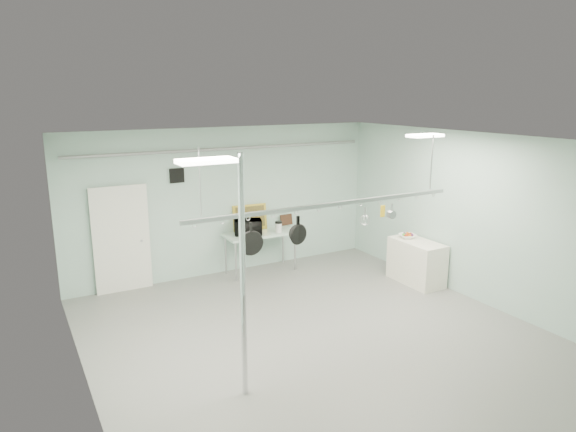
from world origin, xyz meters
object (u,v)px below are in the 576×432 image
microwave (248,227)px  skillet_left (251,238)px  skillet_right (297,228)px  side_cabinet (416,262)px  coffee_canister (279,228)px  chrome_pole (243,280)px  fruit_bowl (408,236)px  prep_table (260,236)px  pot_rack (330,203)px  skillet_mid (298,230)px

microwave → skillet_left: 3.69m
microwave → skillet_right: size_ratio=1.51×
side_cabinet → coffee_canister: bearing=137.7°
chrome_pole → fruit_bowl: bearing=25.3°
chrome_pole → prep_table: size_ratio=2.00×
microwave → fruit_bowl: bearing=166.0°
prep_table → skillet_left: bearing=-118.0°
chrome_pole → microwave: size_ratio=5.48×
pot_rack → fruit_bowl: (2.93, 1.39, -1.29)m
prep_table → skillet_left: (-1.76, -3.30, 1.01)m
skillet_right → microwave: bearing=85.4°
chrome_pole → skillet_mid: bearing=34.0°
chrome_pole → microwave: 4.68m
pot_rack → microwave: pot_rack is taller
microwave → skillet_mid: skillet_mid is taller
pot_rack → coffee_canister: bearing=76.4°
side_cabinet → pot_rack: 3.62m
fruit_bowl → skillet_right: skillet_right is taller
prep_table → coffee_canister: bearing=-29.3°
side_cabinet → coffee_canister: coffee_canister is taller
coffee_canister → fruit_bowl: (2.18, -1.71, -0.07)m
microwave → skillet_left: (-1.46, -3.30, 0.78)m
coffee_canister → skillet_right: skillet_right is taller
chrome_pole → skillet_mid: size_ratio=7.30×
fruit_bowl → skillet_right: bearing=-158.4°
side_cabinet → fruit_bowl: (-0.02, 0.29, 0.49)m
microwave → pot_rack: bearing=108.2°
fruit_bowl → skillet_left: bearing=-162.1°
side_cabinet → skillet_mid: skillet_mid is taller
coffee_canister → skillet_left: size_ratio=0.44×
pot_rack → microwave: size_ratio=8.22×
skillet_right → pot_rack: bearing=7.2°
side_cabinet → microwave: (-2.84, 2.20, 0.62)m
skillet_right → chrome_pole: bearing=-138.5°
microwave → skillet_mid: 3.46m
skillet_left → pot_rack: bearing=5.5°
side_cabinet → microwave: microwave is taller
chrome_pole → coffee_canister: 4.84m
chrome_pole → prep_table: bearing=61.3°
side_cabinet → fruit_bowl: fruit_bowl is taller
chrome_pole → skillet_mid: 1.63m
coffee_canister → skillet_right: (-1.33, -3.10, 0.88)m
prep_table → side_cabinet: 3.39m
prep_table → skillet_mid: (-0.96, -3.30, 1.03)m
skillet_left → skillet_right: bearing=5.5°
prep_table → skillet_left: skillet_left is taller
skillet_mid → skillet_right: same height
chrome_pole → microwave: bearing=64.5°
prep_table → coffee_canister: 0.44m
prep_table → side_cabinet: prep_table is taller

